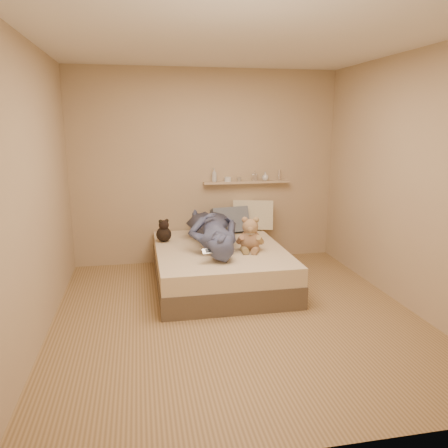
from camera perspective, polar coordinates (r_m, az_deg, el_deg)
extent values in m
plane|color=#9E7E52|center=(4.49, 1.62, -11.85)|extent=(3.80, 3.80, 0.00)
plane|color=silver|center=(4.14, 1.87, 22.89)|extent=(3.80, 3.80, 0.00)
plane|color=tan|center=(5.98, -2.31, 7.33)|extent=(3.60, 0.00, 3.60)
plane|color=tan|center=(2.34, 12.05, -1.82)|extent=(3.60, 0.00, 3.60)
plane|color=tan|center=(4.12, -23.55, 3.71)|extent=(0.00, 3.80, 3.80)
plane|color=tan|center=(4.84, 23.07, 4.99)|extent=(0.00, 3.80, 3.80)
cube|color=brown|center=(5.29, -0.58, -6.47)|extent=(1.50, 1.90, 0.25)
cube|color=beige|center=(5.22, -0.59, -4.14)|extent=(1.48, 1.88, 0.20)
cube|color=#A9ADB0|center=(4.57, -1.94, -3.57)|extent=(0.16, 0.08, 0.05)
cube|color=black|center=(4.56, -1.93, -3.43)|extent=(0.08, 0.05, 0.03)
sphere|color=#967152|center=(5.05, 3.43, -2.13)|extent=(0.25, 0.25, 0.25)
sphere|color=tan|center=(4.99, 3.46, -0.35)|extent=(0.18, 0.18, 0.18)
sphere|color=#977B53|center=(4.97, 2.73, 0.56)|extent=(0.07, 0.07, 0.07)
sphere|color=#9E8056|center=(4.97, 4.21, 0.54)|extent=(0.07, 0.07, 0.07)
sphere|color=#8A6D4C|center=(4.91, 3.45, -0.75)|extent=(0.08, 0.08, 0.08)
cylinder|color=#92684E|center=(5.01, 2.15, -2.03)|extent=(0.07, 0.16, 0.14)
cylinder|color=#9D8154|center=(5.01, 4.72, -2.07)|extent=(0.14, 0.17, 0.14)
cylinder|color=olive|center=(4.97, 2.73, -3.40)|extent=(0.08, 0.17, 0.08)
cylinder|color=#967150|center=(4.97, 4.09, -3.42)|extent=(0.14, 0.18, 0.08)
cylinder|color=#BAB49F|center=(5.00, 3.44, -1.19)|extent=(0.16, 0.16, 0.02)
sphere|color=black|center=(5.47, -7.87, -1.35)|extent=(0.19, 0.19, 0.19)
sphere|color=black|center=(5.44, -7.87, -0.14)|extent=(0.13, 0.13, 0.13)
sphere|color=black|center=(5.41, -8.30, 0.35)|extent=(0.05, 0.05, 0.05)
sphere|color=black|center=(5.44, -7.48, 0.44)|extent=(0.05, 0.05, 0.05)
cube|color=beige|center=(6.07, 3.80, 1.18)|extent=(0.59, 0.38, 0.42)
cube|color=slate|center=(5.86, 0.83, 0.49)|extent=(0.54, 0.34, 0.37)
imported|color=#434B69|center=(5.29, -1.62, -0.51)|extent=(0.69, 1.72, 0.41)
cube|color=tan|center=(6.05, 2.97, 5.48)|extent=(1.20, 0.12, 0.03)
imported|color=silver|center=(5.94, -1.28, 6.40)|extent=(0.10, 0.10, 0.18)
cylinder|color=white|center=(5.98, 0.50, 5.87)|extent=(0.09, 0.09, 0.06)
cylinder|color=#9F9688|center=(6.02, 1.99, 5.87)|extent=(0.06, 0.06, 0.06)
imported|color=silver|center=(6.06, 4.03, 6.31)|extent=(0.08, 0.09, 0.14)
imported|color=silver|center=(6.11, 5.41, 6.22)|extent=(0.12, 0.12, 0.12)
cylinder|color=white|center=(6.16, 7.23, 6.39)|extent=(0.03, 0.03, 0.15)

